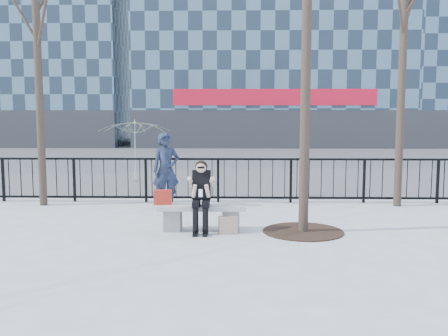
{
  "coord_description": "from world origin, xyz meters",
  "views": [
    {
      "loc": [
        0.65,
        -9.25,
        2.21
      ],
      "look_at": [
        0.4,
        0.8,
        1.1
      ],
      "focal_mm": 40.0,
      "sensor_mm": 36.0,
      "label": 1
    }
  ],
  "objects": [
    {
      "name": "vendor_umbrella",
      "position": [
        -2.58,
        6.5,
        1.02
      ],
      "size": [
        2.33,
        2.37,
        2.03
      ],
      "primitive_type": "imported",
      "rotation": [
        0.0,
        0.0,
        -0.05
      ],
      "color": "yellow",
      "rests_on": "ground"
    },
    {
      "name": "shopping_bag",
      "position": [
        0.5,
        -0.27,
        0.16
      ],
      "size": [
        0.36,
        0.19,
        0.32
      ],
      "primitive_type": "cube",
      "rotation": [
        0.0,
        0.0,
        0.2
      ],
      "color": "beige",
      "rests_on": "ground"
    },
    {
      "name": "bench_main",
      "position": [
        0.0,
        0.0,
        0.3
      ],
      "size": [
        1.65,
        0.46,
        0.49
      ],
      "color": "slate",
      "rests_on": "ground"
    },
    {
      "name": "ground",
      "position": [
        0.0,
        0.0,
        0.0
      ],
      "size": [
        120.0,
        120.0,
        0.0
      ],
      "primitive_type": "plane",
      "color": "#9D9E99",
      "rests_on": "ground"
    },
    {
      "name": "handbag",
      "position": [
        -0.74,
        0.02,
        0.63
      ],
      "size": [
        0.34,
        0.18,
        0.27
      ],
      "primitive_type": "cube",
      "rotation": [
        0.0,
        0.0,
        0.09
      ],
      "color": "#B12315",
      "rests_on": "bench_main"
    },
    {
      "name": "street_surface",
      "position": [
        0.0,
        15.0,
        0.0
      ],
      "size": [
        60.0,
        23.0,
        0.01
      ],
      "primitive_type": "cube",
      "color": "#474747",
      "rests_on": "ground"
    },
    {
      "name": "railing",
      "position": [
        0.0,
        3.0,
        0.55
      ],
      "size": [
        14.0,
        0.06,
        1.1
      ],
      "color": "black",
      "rests_on": "ground"
    },
    {
      "name": "tree_grate",
      "position": [
        1.9,
        -0.1,
        0.01
      ],
      "size": [
        1.5,
        1.5,
        0.02
      ],
      "primitive_type": "cylinder",
      "color": "black",
      "rests_on": "ground"
    },
    {
      "name": "seated_woman",
      "position": [
        0.0,
        -0.16,
        0.67
      ],
      "size": [
        0.5,
        0.64,
        1.34
      ],
      "color": "black",
      "rests_on": "ground"
    },
    {
      "name": "standing_man",
      "position": [
        -0.99,
        2.27,
        0.88
      ],
      "size": [
        0.75,
        0.63,
        1.76
      ],
      "primitive_type": "imported",
      "rotation": [
        0.0,
        0.0,
        0.38
      ],
      "color": "black",
      "rests_on": "ground"
    }
  ]
}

